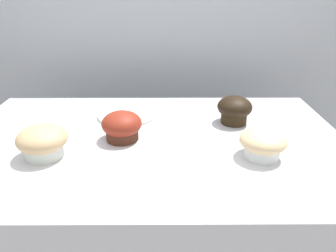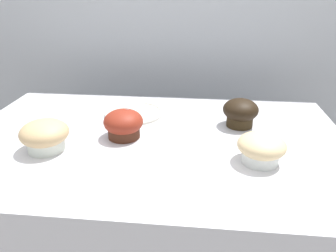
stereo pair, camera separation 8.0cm
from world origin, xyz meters
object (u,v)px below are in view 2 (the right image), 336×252
muffin_front_center (240,112)px  muffin_back_right (261,148)px  muffin_back_left (124,124)px  muffin_front_left (45,135)px  serving_plate (134,113)px

muffin_front_center → muffin_back_right: (0.03, -0.20, -0.01)m
muffin_back_left → muffin_front_left: (-0.17, -0.09, 0.00)m
muffin_back_left → serving_plate: 0.16m
muffin_front_left → muffin_back_right: bearing=-0.7°
muffin_back_right → muffin_front_center: bearing=97.9°
muffin_back_left → serving_plate: (-0.01, 0.15, -0.03)m
muffin_back_left → muffin_front_left: bearing=-152.0°
muffin_front_center → muffin_back_left: bearing=-161.7°
muffin_back_left → serving_plate: bearing=92.3°
muffin_back_right → muffin_front_left: muffin_front_left is taller
serving_plate → muffin_back_left: bearing=-87.7°
muffin_back_left → muffin_back_right: 0.34m
muffin_front_center → serving_plate: muffin_front_center is taller
muffin_front_left → serving_plate: size_ratio=0.65×
muffin_front_center → muffin_front_left: muffin_front_center is taller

